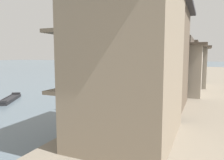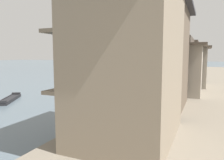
{
  "view_description": "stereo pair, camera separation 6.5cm",
  "coord_description": "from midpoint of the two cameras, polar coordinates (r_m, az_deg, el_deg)",
  "views": [
    {
      "loc": [
        14.36,
        -5.72,
        4.84
      ],
      "look_at": [
        3.21,
        19.95,
        1.7
      ],
      "focal_mm": 34.52,
      "sensor_mm": 36.0,
      "label": 1
    },
    {
      "loc": [
        14.42,
        -5.69,
        4.84
      ],
      "look_at": [
        3.21,
        19.95,
        1.7
      ],
      "focal_mm": 34.52,
      "sensor_mm": 36.0,
      "label": 2
    }
  ],
  "objects": [
    {
      "name": "boat_midriver_drifting",
      "position": [
        58.16,
        11.34,
        1.8
      ],
      "size": [
        3.51,
        3.67,
        0.81
      ],
      "color": "brown",
      "rests_on": "ground"
    },
    {
      "name": "hill_far_west",
      "position": [
        122.11,
        7.11,
        9.09
      ],
      "size": [
        40.28,
        40.28,
        21.35
      ],
      "primitive_type": "cone",
      "color": "#5B6B5B",
      "rests_on": "ground"
    },
    {
      "name": "boat_upstream_distant",
      "position": [
        25.85,
        -25.43,
        -4.64
      ],
      "size": [
        3.48,
        4.81,
        0.51
      ],
      "color": "#232326",
      "rests_on": "ground"
    },
    {
      "name": "boat_moored_third",
      "position": [
        50.82,
        1.26,
        1.18
      ],
      "size": [
        5.12,
        0.93,
        0.67
      ],
      "color": "#232326",
      "rests_on": "ground"
    },
    {
      "name": "house_waterfront_narrow",
      "position": [
        32.06,
        18.7,
        3.99
      ],
      "size": [
        6.95,
        6.54,
        6.14
      ],
      "color": "gray",
      "rests_on": "riverbank_right"
    },
    {
      "name": "mooring_post_dock_near",
      "position": [
        11.94,
        -11.1,
        -11.7
      ],
      "size": [
        0.2,
        0.2,
        0.96
      ],
      "primitive_type": "cylinder",
      "color": "#473828",
      "rests_on": "riverbank_right"
    },
    {
      "name": "house_waterfront_nearest",
      "position": [
        10.91,
        5.05,
        7.09
      ],
      "size": [
        5.53,
        7.42,
        8.74
      ],
      "color": "gray",
      "rests_on": "riverbank_right"
    },
    {
      "name": "mooring_post_dock_mid",
      "position": [
        20.87,
        5.04,
        -3.86
      ],
      "size": [
        0.2,
        0.2,
        0.91
      ],
      "primitive_type": "cylinder",
      "color": "#473828",
      "rests_on": "riverbank_right"
    },
    {
      "name": "house_waterfront_second",
      "position": [
        18.36,
        12.47,
        6.69
      ],
      "size": [
        5.34,
        6.87,
        8.74
      ],
      "color": "brown",
      "rests_on": "riverbank_right"
    },
    {
      "name": "boat_moored_second",
      "position": [
        44.92,
        12.89,
        0.28
      ],
      "size": [
        1.22,
        3.65,
        0.5
      ],
      "color": "brown",
      "rests_on": "ground"
    },
    {
      "name": "boat_midriver_upstream",
      "position": [
        37.23,
        10.3,
        -0.93
      ],
      "size": [
        1.67,
        5.64,
        0.48
      ],
      "color": "#33281E",
      "rests_on": "ground"
    },
    {
      "name": "house_waterfront_tall",
      "position": [
        25.54,
        16.84,
        3.51
      ],
      "size": [
        6.44,
        7.27,
        6.14
      ],
      "color": "gray",
      "rests_on": "riverbank_right"
    },
    {
      "name": "boat_moored_nearest",
      "position": [
        31.03,
        6.1,
        -2.29
      ],
      "size": [
        1.19,
        3.62,
        0.5
      ],
      "color": "#33281E",
      "rests_on": "ground"
    },
    {
      "name": "riverbank_right",
      "position": [
        36.05,
        26.81,
        -1.47
      ],
      "size": [
        18.0,
        110.0,
        0.67
      ],
      "primitive_type": "cube",
      "color": "slate",
      "rests_on": "ground"
    },
    {
      "name": "mooring_post_dock_far",
      "position": [
        28.65,
        10.25,
        -1.26
      ],
      "size": [
        0.2,
        0.2,
        0.79
      ],
      "primitive_type": "cylinder",
      "color": "#473828",
      "rests_on": "riverbank_right"
    },
    {
      "name": "boat_moored_far",
      "position": [
        25.8,
        2.9,
        -3.9
      ],
      "size": [
        1.45,
        3.82,
        0.65
      ],
      "color": "#33281E",
      "rests_on": "ground"
    }
  ]
}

